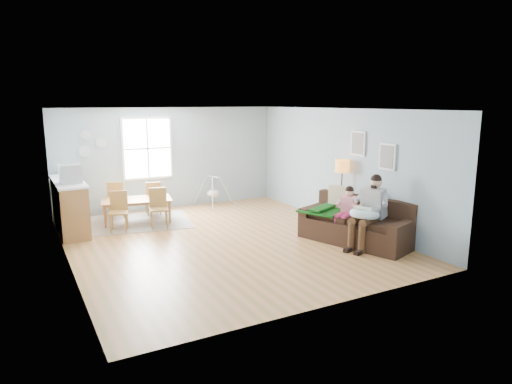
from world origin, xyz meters
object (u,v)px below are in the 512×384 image
father (369,209)px  floor_lamp (342,172)px  chair_sw (119,209)px  counter (70,205)px  chair_se (158,205)px  baby_swing (213,193)px  dining_table (137,211)px  sofa (357,227)px  monitor (70,174)px  storage_cube (378,231)px  chair_nw (116,197)px  toddler (347,205)px  chair_ne (153,196)px

father → floor_lamp: bearing=72.6°
chair_sw → counter: bearing=152.8°
chair_se → baby_swing: size_ratio=0.87×
dining_table → chair_sw: bearing=-124.8°
sofa → chair_sw: (-4.13, 3.18, 0.18)m
chair_sw → chair_se: chair_se is taller
sofa → chair_se: bearing=137.2°
monitor → chair_sw: bearing=-6.3°
father → baby_swing: 4.99m
father → baby_swing: (-1.28, 4.80, -0.40)m
storage_cube → chair_nw: size_ratio=0.62×
counter → monitor: (0.02, -0.39, 0.76)m
storage_cube → monitor: monitor is taller
counter → baby_swing: bearing=11.6°
chair_sw → father: bearing=-40.8°
dining_table → chair_se: size_ratio=1.77×
father → chair_se: father is taller
sofa → chair_se: 4.47m
floor_lamp → storage_cube: floor_lamp is taller
toddler → chair_sw: 5.00m
sofa → dining_table: size_ratio=1.51×
storage_cube → chair_nw: bearing=132.4°
chair_se → storage_cube: bearing=-42.7°
chair_nw → storage_cube: bearing=-47.6°
toddler → chair_ne: bearing=125.7°
floor_lamp → baby_swing: floor_lamp is taller
chair_ne → baby_swing: size_ratio=0.83×
floor_lamp → dining_table: (-4.01, 2.65, -1.01)m
chair_nw → father: bearing=-50.4°
toddler → storage_cube: (0.45, -0.45, -0.51)m
sofa → baby_swing: bearing=106.4°
sofa → baby_swing: size_ratio=2.32×
chair_nw → baby_swing: (2.63, 0.08, -0.15)m
storage_cube → dining_table: 5.57m
father → floor_lamp: (0.44, 1.41, 0.52)m
father → counter: 6.47m
chair_nw → baby_swing: bearing=1.7°
chair_ne → counter: size_ratio=0.42×
dining_table → baby_swing: 2.41m
floor_lamp → counter: size_ratio=0.76×
father → toddler: size_ratio=1.59×
floor_lamp → counter: floor_lamp is taller
toddler → chair_sw: toddler is taller
storage_cube → monitor: (-5.37, 3.56, 1.09)m
storage_cube → baby_swing: size_ratio=0.55×
monitor → baby_swing: bearing=17.2°
chair_nw → toddler: bearing=-47.9°
sofa → father: (-0.03, -0.35, 0.45)m
toddler → monitor: size_ratio=2.10×
father → chair_nw: (-3.91, 4.73, -0.25)m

